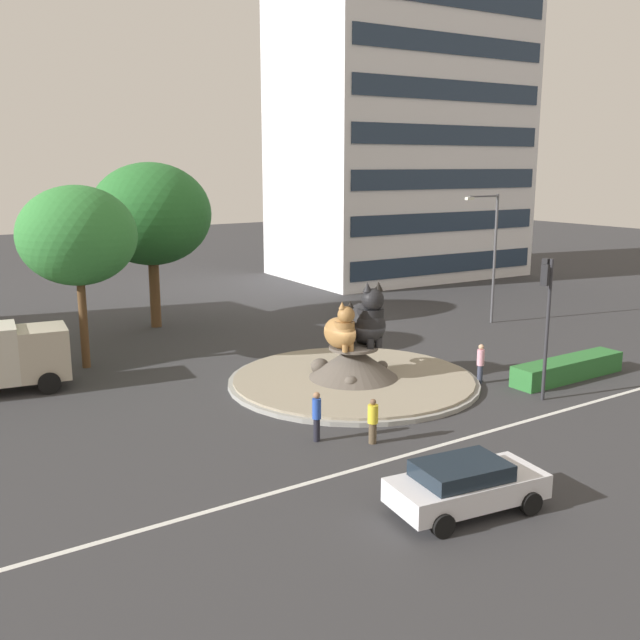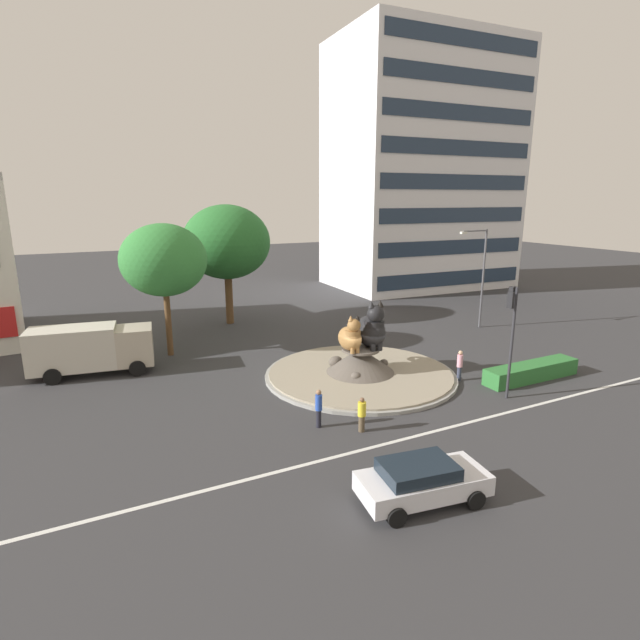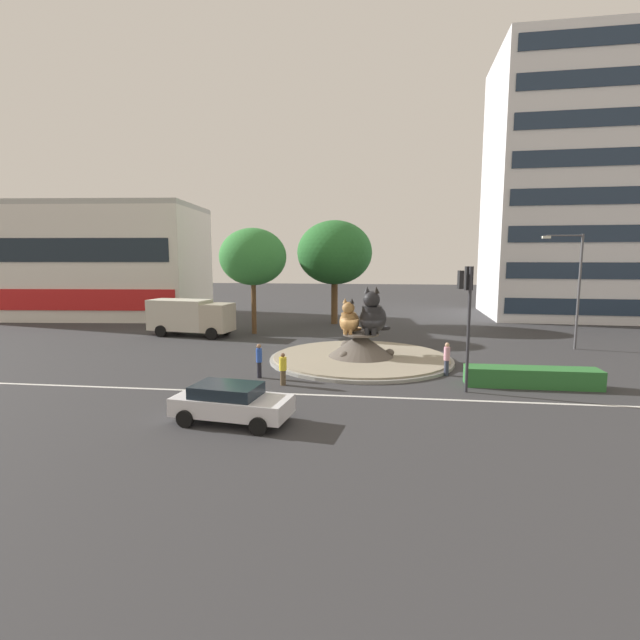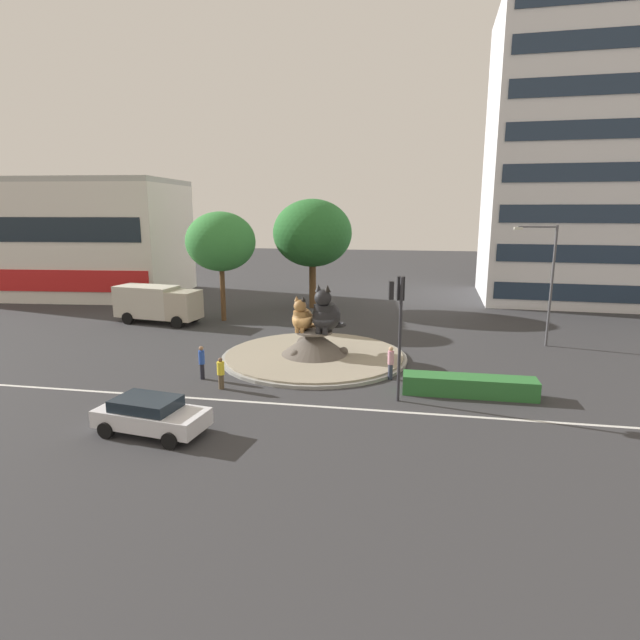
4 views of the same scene
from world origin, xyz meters
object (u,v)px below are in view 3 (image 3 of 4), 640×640
object	(u,v)px
streetlight_arm	(575,283)
delivery_box_truck	(190,316)
shophouse_block	(97,261)
pedestrian_blue_shirt	(259,359)
pedestrian_yellow_shirt	(283,368)
second_tree_near_tower	(253,257)
pedestrian_pink_shirt	(447,358)
cat_statue_black	(373,316)
broadleaf_tree_behind_island	(335,253)
sedan_on_far_lane	(231,402)
traffic_light_mast	(467,301)
cat_statue_tabby	(349,320)
office_tower	(591,187)

from	to	relation	value
streetlight_arm	delivery_box_truck	xyz separation A→B (m)	(-27.16, 1.89, -2.86)
shophouse_block	pedestrian_blue_shirt	bearing A→B (deg)	-50.16
delivery_box_truck	pedestrian_yellow_shirt	bearing A→B (deg)	-44.23
second_tree_near_tower	streetlight_arm	xyz separation A→B (m)	(22.55, -3.58, -1.66)
streetlight_arm	pedestrian_yellow_shirt	distance (m)	20.77
pedestrian_pink_shirt	shophouse_block	bearing A→B (deg)	-32.93
pedestrian_pink_shirt	cat_statue_black	bearing A→B (deg)	-37.77
delivery_box_truck	broadleaf_tree_behind_island	bearing A→B (deg)	46.02
shophouse_block	sedan_on_far_lane	size ratio (longest dim) A/B	4.84
pedestrian_pink_shirt	broadleaf_tree_behind_island	bearing A→B (deg)	-67.15
broadleaf_tree_behind_island	delivery_box_truck	xyz separation A→B (m)	(-10.43, -8.07, -4.90)
traffic_light_mast	pedestrian_pink_shirt	distance (m)	4.33
cat_statue_black	pedestrian_yellow_shirt	bearing A→B (deg)	-26.64
shophouse_block	streetlight_arm	world-z (taller)	shophouse_block
cat_statue_black	streetlight_arm	bearing A→B (deg)	120.60
cat_statue_black	pedestrian_pink_shirt	world-z (taller)	cat_statue_black
cat_statue_tabby	traffic_light_mast	bearing A→B (deg)	47.55
traffic_light_mast	office_tower	xyz separation A→B (m)	(16.79, 29.42, 8.86)
shophouse_block	pedestrian_pink_shirt	world-z (taller)	shophouse_block
shophouse_block	broadleaf_tree_behind_island	xyz separation A→B (m)	(24.96, -3.11, 0.80)
cat_statue_tabby	shophouse_block	xyz separation A→B (m)	(-27.29, 18.39, 3.25)
cat_statue_black	pedestrian_pink_shirt	xyz separation A→B (m)	(3.84, -3.01, -1.73)
broadleaf_tree_behind_island	delivery_box_truck	size ratio (longest dim) A/B	1.38
cat_statue_tabby	delivery_box_truck	distance (m)	14.68
broadleaf_tree_behind_island	streetlight_arm	xyz separation A→B (m)	(16.73, -9.96, -2.04)
cat_statue_black	shophouse_block	distance (m)	34.16
shophouse_block	sedan_on_far_lane	distance (m)	38.06
pedestrian_blue_shirt	sedan_on_far_lane	xyz separation A→B (m)	(0.60, -6.41, -0.18)
shophouse_block	cat_statue_black	bearing A→B (deg)	-37.81
cat_statue_black	pedestrian_yellow_shirt	xyz separation A→B (m)	(-4.15, -5.87, -1.84)
broadleaf_tree_behind_island	second_tree_near_tower	world-z (taller)	broadleaf_tree_behind_island
pedestrian_yellow_shirt	broadleaf_tree_behind_island	bearing A→B (deg)	98.26
second_tree_near_tower	streetlight_arm	world-z (taller)	second_tree_near_tower
pedestrian_pink_shirt	sedan_on_far_lane	xyz separation A→B (m)	(-8.86, -8.07, -0.16)
office_tower	delivery_box_truck	xyz separation A→B (m)	(-35.14, -16.36, -11.42)
shophouse_block	office_tower	size ratio (longest dim) A/B	0.84
broadleaf_tree_behind_island	pedestrian_pink_shirt	bearing A→B (deg)	-67.50
cat_statue_tabby	second_tree_near_tower	size ratio (longest dim) A/B	0.25
cat_statue_black	sedan_on_far_lane	size ratio (longest dim) A/B	0.64
pedestrian_yellow_shirt	sedan_on_far_lane	size ratio (longest dim) A/B	0.35
traffic_light_mast	pedestrian_yellow_shirt	distance (m)	8.99
delivery_box_truck	second_tree_near_tower	bearing A→B (deg)	28.48
second_tree_near_tower	sedan_on_far_lane	xyz separation A→B (m)	(4.52, -19.93, -5.31)
broadleaf_tree_behind_island	streetlight_arm	size ratio (longest dim) A/B	1.24
pedestrian_pink_shirt	pedestrian_blue_shirt	distance (m)	9.61
office_tower	streetlight_arm	size ratio (longest dim) A/B	3.44
sedan_on_far_lane	pedestrian_blue_shirt	bearing A→B (deg)	103.48
shophouse_block	pedestrian_pink_shirt	distance (m)	39.18
cat_statue_tabby	pedestrian_yellow_shirt	xyz separation A→B (m)	(-2.78, -5.80, -1.59)
second_tree_near_tower	delivery_box_truck	size ratio (longest dim) A/B	1.23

